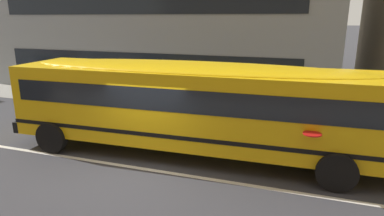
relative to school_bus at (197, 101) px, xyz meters
name	(u,v)px	position (x,y,z in m)	size (l,w,h in m)	color
ground_plane	(143,169)	(-1.16, -1.65, -1.81)	(400.00, 400.00, 0.00)	#38383D
sidewalk_far	(209,109)	(-1.16, 5.58, -1.80)	(120.00, 3.00, 0.01)	gray
lane_centreline	(143,169)	(-1.16, -1.65, -1.81)	(110.00, 0.16, 0.01)	silver
school_bus	(197,101)	(0.00, 0.00, 0.00)	(13.69, 3.26, 3.04)	yellow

